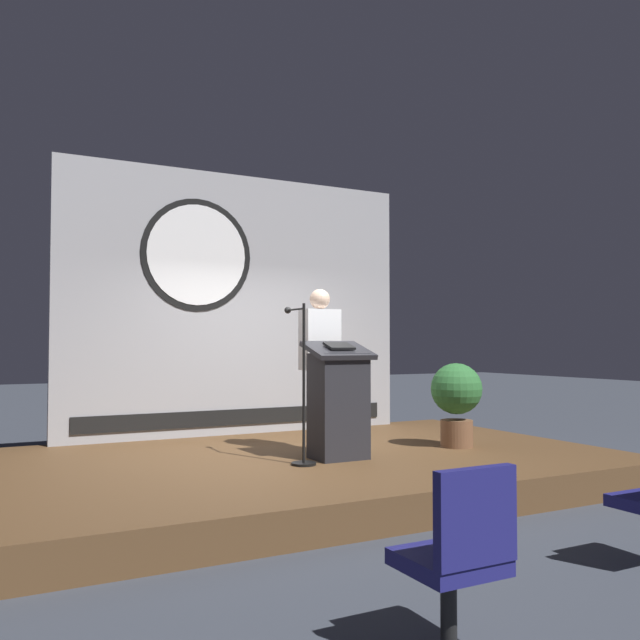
% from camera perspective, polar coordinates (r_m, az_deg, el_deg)
% --- Properties ---
extents(ground_plane, '(40.00, 40.00, 0.00)m').
position_cam_1_polar(ground_plane, '(7.08, -1.56, -13.91)').
color(ground_plane, '#383D47').
extents(stage_platform, '(6.40, 4.00, 0.30)m').
position_cam_1_polar(stage_platform, '(7.05, -1.56, -12.72)').
color(stage_platform, brown).
rests_on(stage_platform, ground).
extents(banner_display, '(4.57, 0.12, 3.33)m').
position_cam_1_polar(banner_display, '(8.63, -7.07, 1.42)').
color(banner_display, '#9E9EA3').
rests_on(banner_display, stage_platform).
extents(podium, '(0.64, 0.49, 1.18)m').
position_cam_1_polar(podium, '(6.74, 1.59, -7.02)').
color(podium, '#26262B').
rests_on(podium, stage_platform).
extents(speaker_person, '(0.40, 0.26, 1.75)m').
position_cam_1_polar(speaker_person, '(7.16, -0.02, -4.14)').
color(speaker_person, black).
rests_on(speaker_person, stage_platform).
extents(microphone_stand, '(0.24, 0.52, 1.54)m').
position_cam_1_polar(microphone_stand, '(6.44, -1.60, -7.47)').
color(microphone_stand, black).
rests_on(microphone_stand, stage_platform).
extents(potted_plant, '(0.57, 0.57, 0.94)m').
position_cam_1_polar(potted_plant, '(7.65, 11.62, -6.43)').
color(potted_plant, brown).
rests_on(potted_plant, stage_platform).
extents(audience_chair_left, '(0.44, 0.45, 0.89)m').
position_cam_1_polar(audience_chair_left, '(3.36, 11.83, -18.61)').
color(audience_chair_left, black).
rests_on(audience_chair_left, ground).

